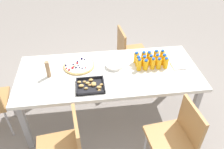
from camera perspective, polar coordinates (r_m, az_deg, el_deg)
ground_plane at (r=3.06m, az=-0.68°, el=-10.01°), size 12.00×12.00×0.00m
party_table at (r=2.61m, az=-0.79°, el=-0.38°), size 2.05×0.87×0.72m
chair_near_left at (r=3.36m, az=4.26°, el=6.03°), size 0.44×0.44×0.83m
chair_far_left at (r=2.32m, az=15.90°, el=-14.27°), size 0.44×0.44×0.83m
chair_far_right at (r=2.20m, az=-11.45°, el=-17.10°), size 0.44×0.44×0.83m
juice_bottle_0 at (r=2.77m, az=12.37°, el=4.61°), size 0.05×0.05×0.15m
juice_bottle_1 at (r=2.75m, az=10.90°, el=4.57°), size 0.06×0.06×0.15m
juice_bottle_2 at (r=2.73m, az=9.19°, el=4.39°), size 0.06×0.06×0.13m
juice_bottle_3 at (r=2.71m, az=7.86°, el=4.31°), size 0.05×0.05×0.14m
juice_bottle_4 at (r=2.69m, az=6.11°, el=4.19°), size 0.06×0.06×0.14m
juice_bottle_5 at (r=2.72m, az=12.83°, el=3.65°), size 0.06×0.06×0.14m
juice_bottle_6 at (r=2.69m, az=11.15°, el=3.60°), size 0.05×0.05×0.14m
juice_bottle_7 at (r=2.68m, az=9.65°, el=3.53°), size 0.06×0.06×0.13m
juice_bottle_8 at (r=2.66m, az=8.04°, el=3.35°), size 0.06×0.06×0.13m
juice_bottle_9 at (r=2.64m, az=6.56°, el=3.27°), size 0.06×0.06×0.13m
juice_bottle_10 at (r=2.66m, az=13.31°, el=2.80°), size 0.05×0.05×0.14m
juice_bottle_11 at (r=2.64m, az=11.62°, el=2.70°), size 0.05×0.05×0.14m
juice_bottle_12 at (r=2.62m, az=10.16°, el=2.67°), size 0.05×0.05×0.14m
juice_bottle_13 at (r=2.60m, az=8.41°, el=2.42°), size 0.06×0.06×0.13m
juice_bottle_14 at (r=2.57m, az=6.79°, el=2.43°), size 0.05×0.05×0.15m
fruit_pizza at (r=2.67m, az=-8.27°, el=2.28°), size 0.36×0.36×0.05m
snack_tray at (r=2.37m, az=-5.41°, el=-2.76°), size 0.29×0.25×0.04m
plate_stack at (r=2.63m, az=0.58°, el=2.27°), size 0.20×0.20×0.03m
napkin_stack at (r=2.76m, az=16.24°, el=2.10°), size 0.15×0.15×0.01m
cardboard_tube at (r=2.54m, az=-15.74°, el=1.20°), size 0.04×0.04×0.19m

